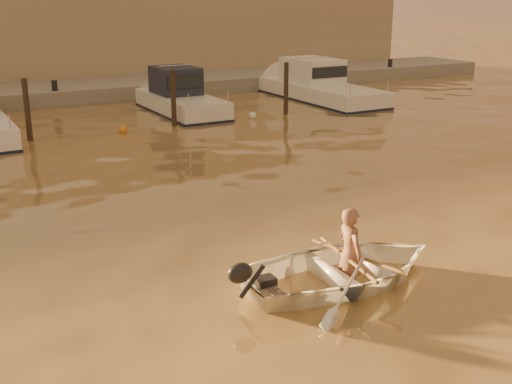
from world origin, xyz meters
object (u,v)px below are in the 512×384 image
moored_boat_5 (321,86)px  dinghy (344,269)px  person (350,254)px  moored_boat_4 (181,97)px

moored_boat_5 → dinghy: bearing=-123.3°
person → moored_boat_4: size_ratio=0.26×
moored_boat_5 → moored_boat_4: bearing=180.0°
dinghy → person: (0.10, -0.00, 0.25)m
dinghy → moored_boat_4: (3.68, 15.71, 0.38)m
person → moored_boat_5: moored_boat_5 is taller
dinghy → moored_boat_5: 18.81m
person → moored_boat_5: size_ratio=0.20×
dinghy → moored_boat_4: moored_boat_4 is taller
moored_boat_5 → person: bearing=-123.1°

